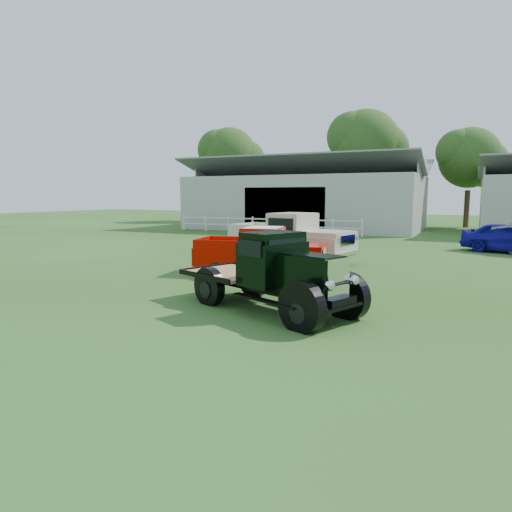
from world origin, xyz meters
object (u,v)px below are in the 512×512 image
at_px(vintage_flatbed, 270,271).
at_px(white_pickup, 290,238).
at_px(red_pickup, 260,251).
at_px(misc_car_blue, 510,238).

bearing_deg(vintage_flatbed, white_pickup, 129.89).
height_order(red_pickup, white_pickup, white_pickup).
bearing_deg(red_pickup, vintage_flatbed, -72.46).
distance_m(red_pickup, misc_car_blue, 13.25).
xyz_separation_m(white_pickup, misc_car_blue, (8.38, 7.00, -0.26)).
xyz_separation_m(red_pickup, misc_car_blue, (8.14, 10.46, -0.11)).
distance_m(white_pickup, misc_car_blue, 10.92).
relative_size(white_pickup, misc_car_blue, 1.26).
bearing_deg(white_pickup, misc_car_blue, 51.55).
bearing_deg(vintage_flatbed, red_pickup, 139.62).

